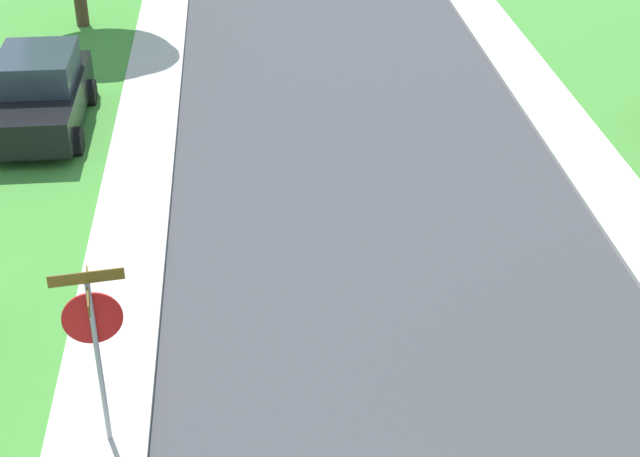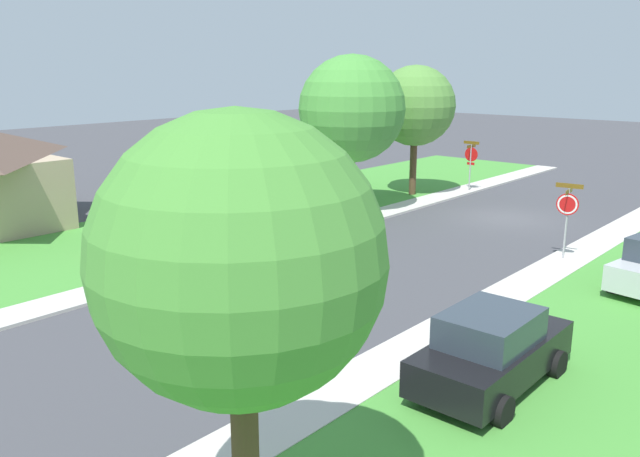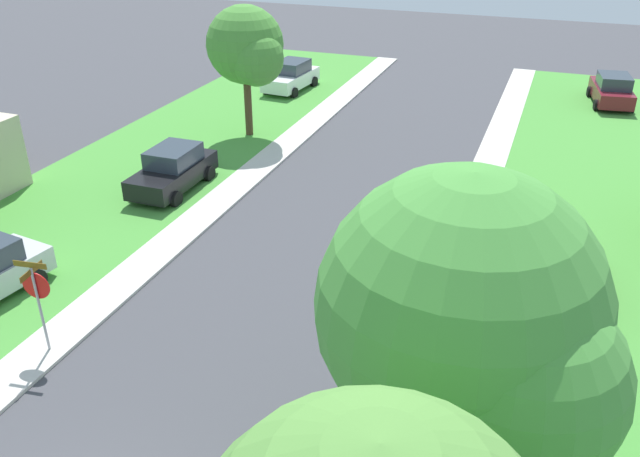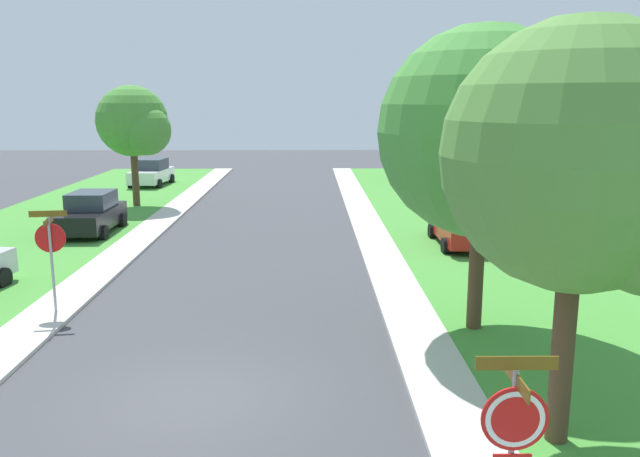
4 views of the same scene
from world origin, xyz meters
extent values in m
cube|color=beige|center=(4.70, 12.00, 0.05)|extent=(1.40, 56.00, 0.10)
cube|color=#479338|center=(9.40, 12.00, 0.04)|extent=(8.00, 56.00, 0.08)
cube|color=beige|center=(-4.70, 12.00, 0.05)|extent=(1.40, 56.00, 0.10)
cube|color=#479338|center=(-9.40, 12.00, 0.04)|extent=(8.00, 56.00, 0.08)
cylinder|color=#9E9EA3|center=(-4.52, 4.90, 1.30)|extent=(0.07, 0.07, 2.60)
cylinder|color=red|center=(-4.53, 4.95, 2.05)|extent=(0.76, 0.13, 0.76)
cylinder|color=white|center=(-4.53, 4.97, 2.05)|extent=(0.66, 0.10, 0.67)
cylinder|color=red|center=(-4.53, 4.97, 2.05)|extent=(0.54, 0.08, 0.55)
cube|color=brown|center=(-4.52, 4.90, 2.69)|extent=(0.91, 0.15, 0.16)
cube|color=brown|center=(-4.52, 4.90, 2.50)|extent=(0.15, 0.91, 0.16)
cube|color=white|center=(-8.06, 30.20, 0.70)|extent=(2.16, 4.44, 0.76)
cube|color=#2D3842|center=(-8.04, 30.40, 1.42)|extent=(1.77, 2.23, 0.68)
cylinder|color=black|center=(-7.28, 28.80, 0.32)|extent=(0.29, 0.66, 0.64)
cylinder|color=black|center=(-9.07, 28.95, 0.32)|extent=(0.29, 0.66, 0.64)
cylinder|color=black|center=(-7.05, 31.46, 0.32)|extent=(0.29, 0.66, 0.64)
cylinder|color=black|center=(-8.84, 31.61, 0.32)|extent=(0.29, 0.66, 0.64)
cube|color=maroon|center=(9.81, 33.73, 0.70)|extent=(2.37, 4.51, 0.76)
cube|color=#2D3842|center=(9.84, 33.53, 1.42)|extent=(1.87, 2.30, 0.68)
cylinder|color=black|center=(8.74, 34.93, 0.32)|extent=(0.33, 0.67, 0.64)
cylinder|color=black|center=(10.52, 35.18, 0.32)|extent=(0.33, 0.67, 0.64)
cylinder|color=black|center=(9.11, 32.29, 0.32)|extent=(0.33, 0.67, 0.64)
cylinder|color=black|center=(10.89, 32.54, 0.32)|extent=(0.33, 0.67, 0.64)
cube|color=red|center=(7.94, 12.64, 0.70)|extent=(1.81, 4.30, 0.76)
cube|color=#2D3842|center=(7.94, 12.44, 1.42)|extent=(1.61, 2.10, 0.68)
cylinder|color=black|center=(7.04, 13.97, 0.32)|extent=(0.24, 0.64, 0.64)
cylinder|color=black|center=(8.84, 13.97, 0.32)|extent=(0.24, 0.64, 0.64)
cylinder|color=black|center=(7.04, 11.31, 0.32)|extent=(0.24, 0.64, 0.64)
cylinder|color=black|center=(8.84, 11.30, 0.32)|extent=(0.24, 0.64, 0.64)
cylinder|color=black|center=(-7.00, 7.31, 0.32)|extent=(0.33, 0.67, 0.64)
cube|color=black|center=(-6.95, 15.15, 0.70)|extent=(1.82, 4.31, 0.76)
cube|color=#2D3842|center=(-6.95, 15.35, 1.42)|extent=(1.61, 2.11, 0.68)
cylinder|color=black|center=(-6.04, 13.82, 0.32)|extent=(0.24, 0.64, 0.64)
cylinder|color=black|center=(-7.84, 13.81, 0.32)|extent=(0.24, 0.64, 0.64)
cylinder|color=black|center=(-6.06, 16.49, 0.32)|extent=(0.24, 0.64, 0.64)
cylinder|color=black|center=(-7.86, 16.48, 0.32)|extent=(0.24, 0.64, 0.64)
cylinder|color=#4C3823|center=(6.11, 3.58, 1.55)|extent=(0.36, 0.36, 3.09)
sphere|color=#48943B|center=(6.11, 3.58, 4.80)|extent=(4.87, 4.87, 4.87)
sphere|color=#48943B|center=(7.21, 2.84, 4.19)|extent=(3.41, 3.41, 3.41)
cylinder|color=#4C3823|center=(-6.92, 22.14, 1.59)|extent=(0.36, 0.36, 3.17)
sphere|color=#488E35|center=(-6.92, 22.14, 4.43)|extent=(3.61, 3.61, 3.61)
sphere|color=#488E35|center=(-6.11, 21.60, 3.98)|extent=(2.53, 2.53, 2.53)
camera|label=1|loc=(-2.57, -5.05, 9.17)|focal=54.16mm
camera|label=2|loc=(-12.59, 27.14, 6.67)|focal=36.59mm
camera|label=3|loc=(7.10, -5.81, 11.07)|focal=37.13mm
camera|label=4|loc=(2.12, -11.25, 5.55)|focal=36.11mm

